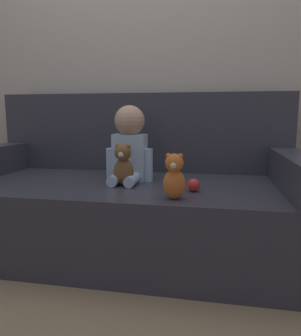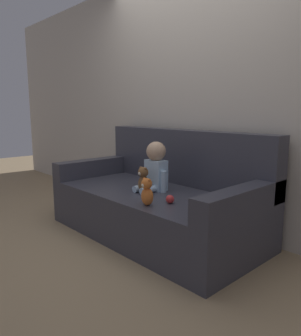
# 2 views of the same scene
# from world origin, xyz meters

# --- Properties ---
(ground_plane) EXTENTS (12.00, 12.00, 0.00)m
(ground_plane) POSITION_xyz_m (0.00, 0.00, 0.00)
(ground_plane) COLOR #9E8460
(wall_back) EXTENTS (8.00, 0.05, 2.60)m
(wall_back) POSITION_xyz_m (0.00, 0.58, 1.30)
(wall_back) COLOR beige
(wall_back) RESTS_ON ground_plane
(couch) EXTENTS (2.01, 1.00, 0.96)m
(couch) POSITION_xyz_m (0.00, 0.07, 0.31)
(couch) COLOR #383842
(couch) RESTS_ON ground_plane
(person_baby) EXTENTS (0.28, 0.31, 0.44)m
(person_baby) POSITION_xyz_m (0.01, 0.01, 0.64)
(person_baby) COLOR silver
(person_baby) RESTS_ON couch
(teddy_bear_brown) EXTENTS (0.14, 0.11, 0.23)m
(teddy_bear_brown) POSITION_xyz_m (0.01, -0.14, 0.54)
(teddy_bear_brown) COLOR brown
(teddy_bear_brown) RESTS_ON couch
(plush_toy_side) EXTENTS (0.10, 0.10, 0.22)m
(plush_toy_side) POSITION_xyz_m (0.33, -0.38, 0.54)
(plush_toy_side) COLOR orange
(plush_toy_side) RESTS_ON couch
(toy_ball) EXTENTS (0.07, 0.07, 0.07)m
(toy_ball) POSITION_xyz_m (0.41, -0.21, 0.46)
(toy_ball) COLOR red
(toy_ball) RESTS_ON couch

